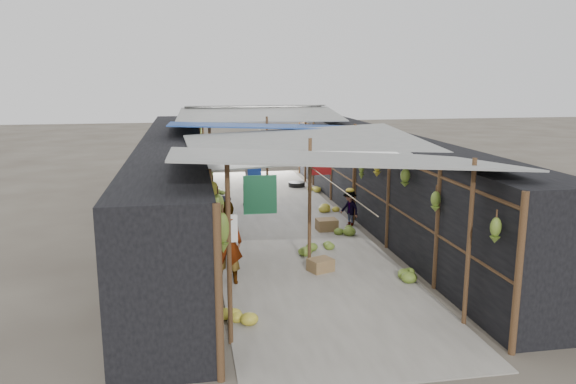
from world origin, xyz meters
TOP-DOWN VIEW (x-y plane):
  - ground at (0.00, 0.00)m, footprint 80.00×80.00m
  - aisle_slab at (0.00, 6.50)m, footprint 3.60×16.00m
  - stall_left at (-2.70, 6.50)m, footprint 1.40×15.00m
  - stall_right at (2.70, 6.50)m, footprint 1.40×15.00m
  - crate_near at (0.16, 2.70)m, footprint 0.55×0.50m
  - crate_mid at (1.00, 5.57)m, footprint 0.51×0.42m
  - crate_back at (-0.16, 11.53)m, footprint 0.58×0.53m
  - black_basin at (1.33, 11.21)m, footprint 0.58×0.58m
  - vendor_elderly at (-1.69, 2.37)m, footprint 0.62×0.45m
  - shopper_blue at (-0.43, 8.71)m, footprint 0.82×0.69m
  - vendor_seated at (1.67, 5.88)m, footprint 0.57×0.69m
  - market_canopy at (0.02, 6.84)m, footprint 5.62×15.20m
  - hanging_bananas at (-0.05, 6.68)m, footprint 3.96×14.14m
  - floor_bananas at (-0.02, 6.78)m, footprint 3.83×10.45m

SIDE VIEW (x-z plane):
  - ground at x=0.00m, z-range 0.00..0.00m
  - aisle_slab at x=0.00m, z-range 0.00..0.02m
  - black_basin at x=1.33m, z-range 0.00..0.17m
  - crate_near at x=0.16m, z-range 0.00..0.27m
  - crate_back at x=-0.16m, z-range 0.00..0.30m
  - crate_mid at x=1.00m, z-range 0.00..0.30m
  - floor_bananas at x=-0.02m, z-range -0.02..0.32m
  - vendor_seated at x=1.67m, z-range 0.00..0.93m
  - shopper_blue at x=-0.43m, z-range 0.00..1.51m
  - vendor_elderly at x=-1.69m, z-range 0.00..1.60m
  - stall_left at x=-2.70m, z-range 0.00..2.30m
  - stall_right at x=2.70m, z-range 0.00..2.30m
  - hanging_bananas at x=-0.05m, z-range 1.27..2.09m
  - market_canopy at x=0.02m, z-range 1.02..3.79m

